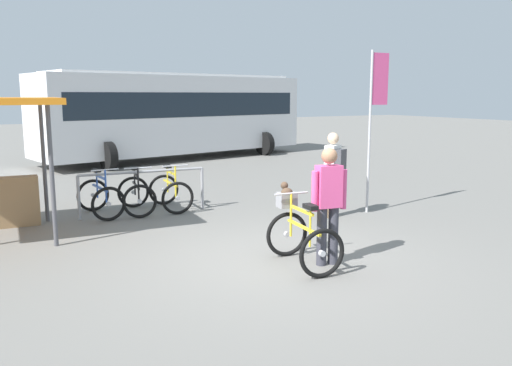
{
  "coord_description": "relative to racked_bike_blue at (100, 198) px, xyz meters",
  "views": [
    {
      "loc": [
        -3.79,
        -6.16,
        2.35
      ],
      "look_at": [
        0.08,
        0.78,
        1.0
      ],
      "focal_mm": 36.62,
      "sensor_mm": 36.0,
      "label": 1
    }
  ],
  "objects": [
    {
      "name": "person_with_featured_bike",
      "position": [
        2.09,
        -4.54,
        0.54
      ],
      "size": [
        0.52,
        0.25,
        1.64
      ],
      "color": "#383842",
      "rests_on": "ground"
    },
    {
      "name": "bike_rack_rail",
      "position": [
        0.79,
        -0.24,
        0.27
      ],
      "size": [
        2.5,
        0.24,
        0.88
      ],
      "color": "#99999E",
      "rests_on": "ground"
    },
    {
      "name": "bus_distant",
      "position": [
        4.59,
        8.06,
        1.37
      ],
      "size": [
        10.3,
        4.65,
        3.08
      ],
      "color": "silver",
      "rests_on": "ground"
    },
    {
      "name": "racked_bike_black",
      "position": [
        0.7,
        -0.05,
        -0.0
      ],
      "size": [
        0.83,
        1.17,
        0.97
      ],
      "color": "black",
      "rests_on": "ground"
    },
    {
      "name": "racked_bike_blue",
      "position": [
        0.0,
        0.0,
        0.0
      ],
      "size": [
        0.73,
        1.14,
        0.97
      ],
      "color": "black",
      "rests_on": "ground"
    },
    {
      "name": "racked_bike_yellow",
      "position": [
        1.4,
        -0.11,
        0.0
      ],
      "size": [
        0.73,
        1.14,
        0.97
      ],
      "color": "black",
      "rests_on": "ground"
    },
    {
      "name": "ground_plane",
      "position": [
        1.59,
        -4.03,
        -0.37
      ],
      "size": [
        80.0,
        80.0,
        0.0
      ],
      "primitive_type": "plane",
      "color": "slate"
    },
    {
      "name": "banner_flag",
      "position": [
        4.91,
        -2.28,
        1.86
      ],
      "size": [
        0.45,
        0.05,
        3.2
      ],
      "color": "#B2B2B7",
      "rests_on": "ground"
    },
    {
      "name": "featured_bicycle",
      "position": [
        1.76,
        -4.33,
        0.12
      ],
      "size": [
        0.77,
        1.24,
        1.09
      ],
      "color": "black",
      "rests_on": "ground"
    },
    {
      "name": "pedestrian_with_backpack",
      "position": [
        3.91,
        -2.28,
        0.57
      ],
      "size": [
        0.48,
        0.43,
        1.64
      ],
      "color": "brown",
      "rests_on": "ground"
    }
  ]
}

